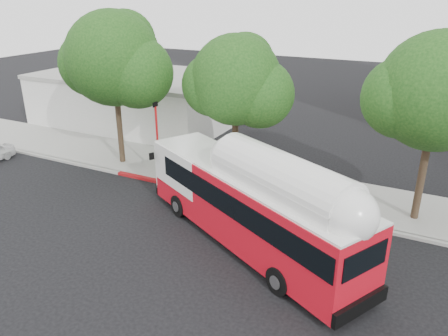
{
  "coord_description": "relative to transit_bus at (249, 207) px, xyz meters",
  "views": [
    {
      "loc": [
        9.12,
        -15.68,
        10.61
      ],
      "look_at": [
        -0.22,
        3.0,
        2.15
      ],
      "focal_mm": 35.0,
      "sensor_mm": 36.0,
      "label": 1
    }
  ],
  "objects": [
    {
      "name": "street_tree_mid",
      "position": [
        -3.08,
        6.0,
        4.06
      ],
      "size": [
        5.75,
        5.0,
        8.62
      ],
      "color": "#2D2116",
      "rests_on": "ground"
    },
    {
      "name": "curb_strip",
      "position": [
        -2.48,
        3.84,
        -1.77
      ],
      "size": [
        60.0,
        0.3,
        0.15
      ],
      "primitive_type": "cube",
      "color": "gray",
      "rests_on": "ground"
    },
    {
      "name": "ground",
      "position": [
        -2.48,
        -0.06,
        -1.85
      ],
      "size": [
        120.0,
        120.0,
        0.0
      ],
      "primitive_type": "plane",
      "color": "black",
      "rests_on": "ground"
    },
    {
      "name": "transit_bus",
      "position": [
        0.0,
        0.0,
        0.0
      ],
      "size": [
        12.84,
        8.36,
        3.95
      ],
      "rotation": [
        0.0,
        0.0,
        -0.5
      ],
      "color": "red",
      "rests_on": "ground"
    },
    {
      "name": "signal_pole",
      "position": [
        -7.95,
        4.56,
        0.57
      ],
      "size": [
        0.13,
        0.45,
        4.71
      ],
      "color": "red",
      "rests_on": "ground"
    },
    {
      "name": "sidewalk",
      "position": [
        -2.48,
        6.44,
        -1.77
      ],
      "size": [
        60.0,
        5.0,
        0.15
      ],
      "primitive_type": "cube",
      "color": "gray",
      "rests_on": "ground"
    },
    {
      "name": "red_curb_segment",
      "position": [
        -5.48,
        3.84,
        -1.77
      ],
      "size": [
        10.0,
        0.32,
        0.16
      ],
      "primitive_type": "cube",
      "color": "maroon",
      "rests_on": "ground"
    },
    {
      "name": "low_commercial_bldg",
      "position": [
        -16.48,
        13.94,
        0.31
      ],
      "size": [
        16.2,
        10.2,
        4.25
      ],
      "color": "silver",
      "rests_on": "ground"
    },
    {
      "name": "street_tree_right",
      "position": [
        6.96,
        5.8,
        4.41
      ],
      "size": [
        6.21,
        5.4,
        9.18
      ],
      "color": "#2D2116",
      "rests_on": "ground"
    },
    {
      "name": "street_tree_left",
      "position": [
        -11.01,
        5.5,
        4.76
      ],
      "size": [
        6.67,
        5.8,
        9.74
      ],
      "color": "#2D2116",
      "rests_on": "ground"
    }
  ]
}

